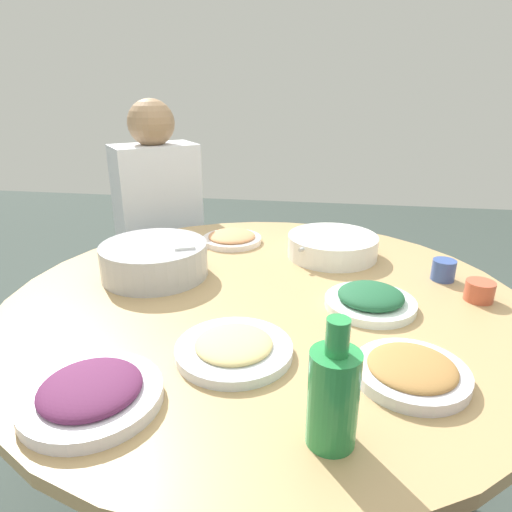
{
  "coord_description": "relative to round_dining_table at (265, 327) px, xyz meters",
  "views": [
    {
      "loc": [
        -1.07,
        -0.14,
        1.28
      ],
      "look_at": [
        0.1,
        0.04,
        0.82
      ],
      "focal_mm": 31.41,
      "sensor_mm": 36.0,
      "label": 1
    }
  ],
  "objects": [
    {
      "name": "tea_cup_near",
      "position": [
        0.06,
        -0.56,
        0.12
      ],
      "size": [
        0.07,
        0.07,
        0.05
      ],
      "primitive_type": "cylinder",
      "color": "#C3553A",
      "rests_on": "round_dining_table"
    },
    {
      "name": "ground",
      "position": [
        0.0,
        0.0,
        -0.65
      ],
      "size": [
        8.0,
        8.0,
        0.0
      ],
      "primitive_type": "plane",
      "color": "#3A4540"
    },
    {
      "name": "dish_eggplant",
      "position": [
        -0.48,
        0.24,
        0.12
      ],
      "size": [
        0.25,
        0.25,
        0.05
      ],
      "color": "white",
      "rests_on": "round_dining_table"
    },
    {
      "name": "diner_left",
      "position": [
        0.72,
        0.57,
        0.13
      ],
      "size": [
        0.47,
        0.46,
        0.76
      ],
      "color": "#2D333D",
      "rests_on": "stool_for_diner_left"
    },
    {
      "name": "round_dining_table",
      "position": [
        0.0,
        0.0,
        0.0
      ],
      "size": [
        1.37,
        1.37,
        0.75
      ],
      "color": "#99999E",
      "rests_on": "ground"
    },
    {
      "name": "stool_for_diner_left",
      "position": [
        0.72,
        0.57,
        -0.42
      ],
      "size": [
        0.31,
        0.31,
        0.46
      ],
      "primitive_type": "cylinder",
      "color": "brown",
      "rests_on": "ground"
    },
    {
      "name": "green_bottle",
      "position": [
        -0.5,
        -0.17,
        0.18
      ],
      "size": [
        0.08,
        0.08,
        0.22
      ],
      "color": "#2D924A",
      "rests_on": "round_dining_table"
    },
    {
      "name": "dish_shrimp",
      "position": [
        0.41,
        0.18,
        0.11
      ],
      "size": [
        0.21,
        0.21,
        0.04
      ],
      "color": "white",
      "rests_on": "round_dining_table"
    },
    {
      "name": "dish_greens",
      "position": [
        -0.03,
        -0.27,
        0.12
      ],
      "size": [
        0.23,
        0.23,
        0.05
      ],
      "color": "white",
      "rests_on": "round_dining_table"
    },
    {
      "name": "dish_noodles",
      "position": [
        -0.29,
        0.03,
        0.11
      ],
      "size": [
        0.25,
        0.25,
        0.04
      ],
      "color": "silver",
      "rests_on": "round_dining_table"
    },
    {
      "name": "tea_cup_far",
      "position": [
        0.18,
        -0.49,
        0.13
      ],
      "size": [
        0.07,
        0.07,
        0.06
      ],
      "primitive_type": "cylinder",
      "color": "#385199",
      "rests_on": "round_dining_table"
    },
    {
      "name": "rice_bowl",
      "position": [
        0.09,
        0.34,
        0.15
      ],
      "size": [
        0.31,
        0.31,
        0.11
      ],
      "color": "#B2B5BA",
      "rests_on": "round_dining_table"
    },
    {
      "name": "soup_bowl",
      "position": [
        0.33,
        -0.18,
        0.13
      ],
      "size": [
        0.29,
        0.29,
        0.07
      ],
      "color": "white",
      "rests_on": "round_dining_table"
    },
    {
      "name": "dish_tofu_braise",
      "position": [
        -0.32,
        -0.33,
        0.11
      ],
      "size": [
        0.22,
        0.22,
        0.04
      ],
      "color": "white",
      "rests_on": "round_dining_table"
    }
  ]
}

